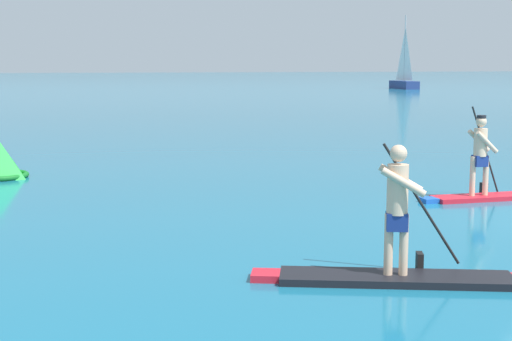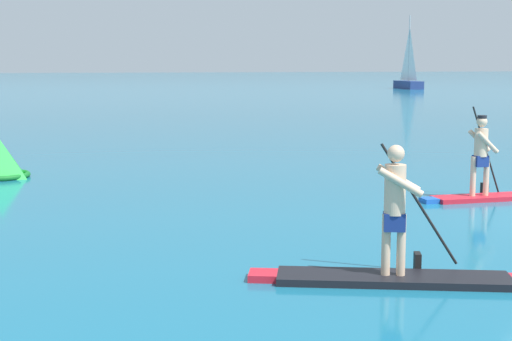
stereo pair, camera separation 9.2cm
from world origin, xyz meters
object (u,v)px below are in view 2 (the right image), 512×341
at_px(paddleboarder_mid_center, 487,179).
at_px(sailboat_right_horizon, 408,80).
at_px(race_marker_buoy, 0,160).
at_px(paddleboarder_near_left, 396,254).

distance_m(paddleboarder_mid_center, sailboat_right_horizon, 68.33).
distance_m(race_marker_buoy, sailboat_right_horizon, 68.11).
relative_size(paddleboarder_mid_center, race_marker_buoy, 1.83).
bearing_deg(sailboat_right_horizon, paddleboarder_mid_center, 161.03).
bearing_deg(paddleboarder_near_left, race_marker_buoy, 136.44).
relative_size(paddleboarder_near_left, race_marker_buoy, 2.17).
height_order(paddleboarder_mid_center, sailboat_right_horizon, sailboat_right_horizon).
height_order(paddleboarder_near_left, race_marker_buoy, paddleboarder_near_left).
height_order(paddleboarder_near_left, paddleboarder_mid_center, paddleboarder_mid_center).
relative_size(paddleboarder_mid_center, sailboat_right_horizon, 0.38).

